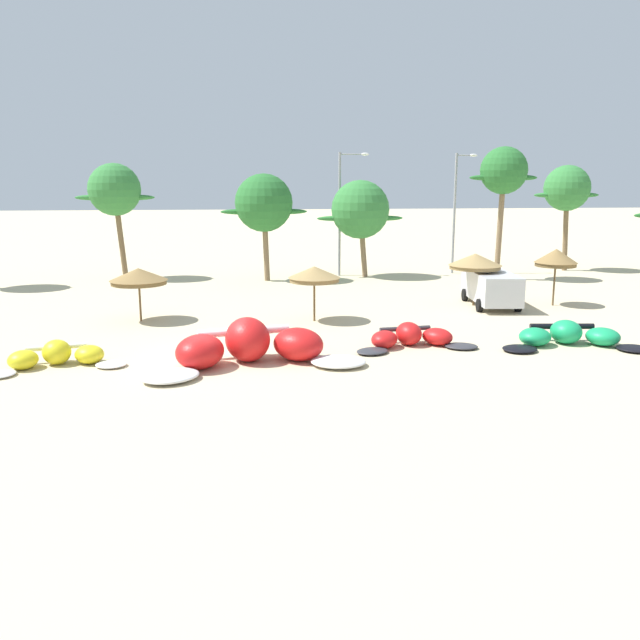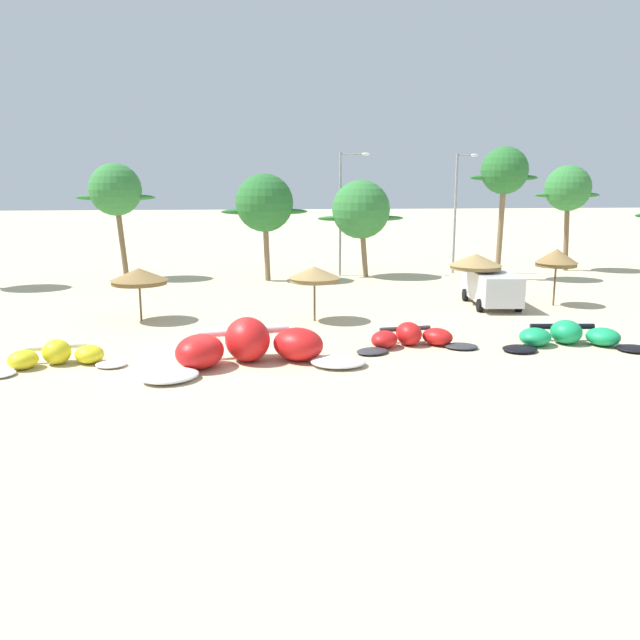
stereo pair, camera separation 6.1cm
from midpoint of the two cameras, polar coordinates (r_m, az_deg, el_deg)
The scene contains 17 objects.
ground_plane at distance 25.50m, azimuth -9.40°, elevation -3.35°, with size 260.00×260.00×0.00m, color beige.
kite_left at distance 26.03m, azimuth -21.58°, elevation -2.92°, with size 4.95×2.88×0.92m.
kite_left_of_center at distance 24.54m, azimuth -5.96°, elevation -2.33°, with size 8.32×4.65×1.65m.
kite_center at distance 27.28m, azimuth 7.87°, elevation -1.51°, with size 5.30×2.70×0.94m.
kite_right_of_center at distance 29.03m, azimuth 20.63°, elevation -1.32°, with size 6.28×3.14×0.98m.
beach_umbrella_near_van at distance 32.75m, azimuth -15.22°, elevation 3.65°, with size 2.73×2.73×2.56m.
beach_umbrella_middle at distance 31.57m, azimuth -0.42°, elevation 3.96°, with size 2.48×2.48×2.64m.
beach_umbrella_near_palms at distance 36.53m, azimuth 13.25°, elevation 4.93°, with size 2.83×2.83×2.81m.
beach_umbrella_outermost at distance 37.72m, azimuth 19.67°, elevation 5.06°, with size 2.25×2.25×3.06m.
parked_van at distance 36.83m, azimuth 14.50°, elevation 2.87°, with size 2.57×5.30×1.84m.
palm_left at distance 47.23m, azimuth -17.11°, elevation 10.57°, with size 5.23×3.49×7.76m.
palm_left_of_gap at distance 44.52m, azimuth -4.75°, elevation 9.93°, with size 5.71×3.81×7.08m.
palm_center_left at distance 46.29m, azimuth 3.57°, elevation 9.40°, with size 5.99×4.00×6.66m.
palm_center_right at distance 46.44m, azimuth 15.58°, elevation 12.11°, with size 4.66×3.11×8.81m.
palm_right_of_gap at distance 52.71m, azimuth 20.52°, elevation 10.47°, with size 4.99×3.33×7.73m.
lamppost_west at distance 46.82m, azimuth 2.02°, elevation 9.70°, with size 2.11×0.24×8.53m.
lamppost_west_center at distance 49.06m, azimuth 11.71°, elevation 9.48°, with size 1.59×0.24×8.50m.
Camera 2 is at (1.53, -24.58, 6.65)m, focal length 37.31 mm.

